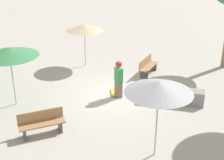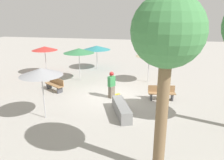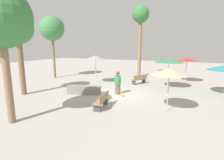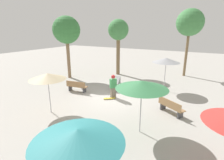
{
  "view_description": "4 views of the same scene",
  "coord_description": "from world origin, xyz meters",
  "px_view_note": "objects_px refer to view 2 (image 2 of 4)",
  "views": [
    {
      "loc": [
        -7.16,
        10.04,
        6.17
      ],
      "look_at": [
        -0.2,
        0.51,
        1.0
      ],
      "focal_mm": 50.0,
      "sensor_mm": 36.0,
      "label": 1
    },
    {
      "loc": [
        -12.45,
        -2.55,
        5.03
      ],
      "look_at": [
        -0.58,
        -0.14,
        1.27
      ],
      "focal_mm": 35.0,
      "sensor_mm": 36.0,
      "label": 2
    },
    {
      "loc": [
        4.46,
        -11.24,
        3.39
      ],
      "look_at": [
        -0.64,
        0.06,
        0.98
      ],
      "focal_mm": 28.0,
      "sensor_mm": 36.0,
      "label": 3
    },
    {
      "loc": [
        9.76,
        5.48,
        4.61
      ],
      "look_at": [
        0.18,
        0.06,
        1.39
      ],
      "focal_mm": 28.0,
      "sensor_mm": 36.0,
      "label": 4
    }
  ],
  "objects_px": {
    "shade_umbrella_tan": "(149,54)",
    "bench_near": "(55,85)",
    "shade_umbrella_teal": "(97,48)",
    "palm_tree_right": "(167,37)",
    "skater_main": "(112,84)",
    "skateboard": "(114,95)",
    "shade_umbrella_grey": "(41,72)",
    "shade_umbrella_red": "(45,48)",
    "concrete_ledge": "(121,109)",
    "bench_far": "(162,93)",
    "shade_umbrella_green": "(79,51)"
  },
  "relations": [
    {
      "from": "shade_umbrella_grey",
      "to": "shade_umbrella_green",
      "type": "height_order",
      "value": "shade_umbrella_grey"
    },
    {
      "from": "bench_near",
      "to": "palm_tree_right",
      "type": "xyz_separation_m",
      "value": [
        -6.57,
        -6.77,
        3.97
      ]
    },
    {
      "from": "shade_umbrella_teal",
      "to": "shade_umbrella_tan",
      "type": "height_order",
      "value": "shade_umbrella_tan"
    },
    {
      "from": "skateboard",
      "to": "shade_umbrella_red",
      "type": "xyz_separation_m",
      "value": [
        3.93,
        6.64,
        2.12
      ]
    },
    {
      "from": "skateboard",
      "to": "bench_far",
      "type": "bearing_deg",
      "value": -39.67
    },
    {
      "from": "palm_tree_right",
      "to": "concrete_ledge",
      "type": "bearing_deg",
      "value": 25.38
    },
    {
      "from": "bench_near",
      "to": "shade_umbrella_teal",
      "type": "relative_size",
      "value": 0.64
    },
    {
      "from": "shade_umbrella_red",
      "to": "skater_main",
      "type": "bearing_deg",
      "value": -123.12
    },
    {
      "from": "shade_umbrella_grey",
      "to": "skateboard",
      "type": "bearing_deg",
      "value": -37.47
    },
    {
      "from": "bench_near",
      "to": "palm_tree_right",
      "type": "bearing_deg",
      "value": 167.04
    },
    {
      "from": "bench_far",
      "to": "shade_umbrella_green",
      "type": "xyz_separation_m",
      "value": [
        2.76,
        6.12,
        1.88
      ]
    },
    {
      "from": "bench_near",
      "to": "shade_umbrella_tan",
      "type": "bearing_deg",
      "value": -121.07
    },
    {
      "from": "skater_main",
      "to": "shade_umbrella_grey",
      "type": "bearing_deg",
      "value": 174.45
    },
    {
      "from": "skater_main",
      "to": "bench_near",
      "type": "height_order",
      "value": "skater_main"
    },
    {
      "from": "shade_umbrella_tan",
      "to": "bench_near",
      "type": "bearing_deg",
      "value": 117.76
    },
    {
      "from": "skater_main",
      "to": "shade_umbrella_teal",
      "type": "xyz_separation_m",
      "value": [
        6.92,
        2.79,
        1.06
      ]
    },
    {
      "from": "shade_umbrella_red",
      "to": "shade_umbrella_green",
      "type": "distance_m",
      "value": 3.64
    },
    {
      "from": "skateboard",
      "to": "shade_umbrella_grey",
      "type": "relative_size",
      "value": 0.29
    },
    {
      "from": "shade_umbrella_red",
      "to": "shade_umbrella_tan",
      "type": "bearing_deg",
      "value": -94.02
    },
    {
      "from": "concrete_ledge",
      "to": "bench_far",
      "type": "xyz_separation_m",
      "value": [
        2.5,
        -2.04,
        0.12
      ]
    },
    {
      "from": "shade_umbrella_green",
      "to": "bench_near",
      "type": "bearing_deg",
      "value": 161.43
    },
    {
      "from": "shade_umbrella_teal",
      "to": "shade_umbrella_green",
      "type": "bearing_deg",
      "value": 175.35
    },
    {
      "from": "bench_near",
      "to": "bench_far",
      "type": "xyz_separation_m",
      "value": [
        -0.2,
        -6.98,
        0.0
      ]
    },
    {
      "from": "concrete_ledge",
      "to": "shade_umbrella_red",
      "type": "relative_size",
      "value": 1.04
    },
    {
      "from": "skater_main",
      "to": "skateboard",
      "type": "relative_size",
      "value": 2.2
    },
    {
      "from": "bench_near",
      "to": "shade_umbrella_tan",
      "type": "distance_m",
      "value": 7.02
    },
    {
      "from": "skater_main",
      "to": "shade_umbrella_green",
      "type": "distance_m",
      "value": 4.58
    },
    {
      "from": "palm_tree_right",
      "to": "skater_main",
      "type": "bearing_deg",
      "value": 24.76
    },
    {
      "from": "shade_umbrella_grey",
      "to": "palm_tree_right",
      "type": "height_order",
      "value": "palm_tree_right"
    },
    {
      "from": "skateboard",
      "to": "concrete_ledge",
      "type": "xyz_separation_m",
      "value": [
        -2.55,
        -0.87,
        0.25
      ]
    },
    {
      "from": "shade_umbrella_red",
      "to": "palm_tree_right",
      "type": "xyz_separation_m",
      "value": [
        -10.35,
        -9.35,
        2.21
      ]
    },
    {
      "from": "shade_umbrella_teal",
      "to": "bench_far",
      "type": "bearing_deg",
      "value": -138.85
    },
    {
      "from": "shade_umbrella_teal",
      "to": "skateboard",
      "type": "bearing_deg",
      "value": -156.26
    },
    {
      "from": "shade_umbrella_teal",
      "to": "palm_tree_right",
      "type": "bearing_deg",
      "value": -156.7
    },
    {
      "from": "skater_main",
      "to": "shade_umbrella_grey",
      "type": "distance_m",
      "value": 4.5
    },
    {
      "from": "skater_main",
      "to": "shade_umbrella_tan",
      "type": "relative_size",
      "value": 0.72
    },
    {
      "from": "bench_far",
      "to": "palm_tree_right",
      "type": "height_order",
      "value": "palm_tree_right"
    },
    {
      "from": "skater_main",
      "to": "shade_umbrella_teal",
      "type": "height_order",
      "value": "shade_umbrella_teal"
    },
    {
      "from": "shade_umbrella_grey",
      "to": "skater_main",
      "type": "bearing_deg",
      "value": -39.2
    },
    {
      "from": "bench_near",
      "to": "shade_umbrella_green",
      "type": "height_order",
      "value": "shade_umbrella_green"
    },
    {
      "from": "bench_near",
      "to": "shade_umbrella_teal",
      "type": "bearing_deg",
      "value": -69.18
    },
    {
      "from": "shade_umbrella_teal",
      "to": "palm_tree_right",
      "type": "height_order",
      "value": "palm_tree_right"
    },
    {
      "from": "skateboard",
      "to": "palm_tree_right",
      "type": "distance_m",
      "value": 8.21
    },
    {
      "from": "bench_far",
      "to": "shade_umbrella_red",
      "type": "xyz_separation_m",
      "value": [
        3.98,
        9.55,
        1.75
      ]
    },
    {
      "from": "bench_far",
      "to": "shade_umbrella_grey",
      "type": "height_order",
      "value": "shade_umbrella_grey"
    },
    {
      "from": "skateboard",
      "to": "shade_umbrella_red",
      "type": "bearing_deg",
      "value": 110.82
    },
    {
      "from": "concrete_ledge",
      "to": "palm_tree_right",
      "type": "xyz_separation_m",
      "value": [
        -3.87,
        -1.84,
        4.09
      ]
    },
    {
      "from": "bench_near",
      "to": "shade_umbrella_red",
      "type": "relative_size",
      "value": 0.68
    },
    {
      "from": "skater_main",
      "to": "shade_umbrella_teal",
      "type": "distance_m",
      "value": 7.54
    },
    {
      "from": "bench_far",
      "to": "shade_umbrella_tan",
      "type": "bearing_deg",
      "value": -83.34
    }
  ]
}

